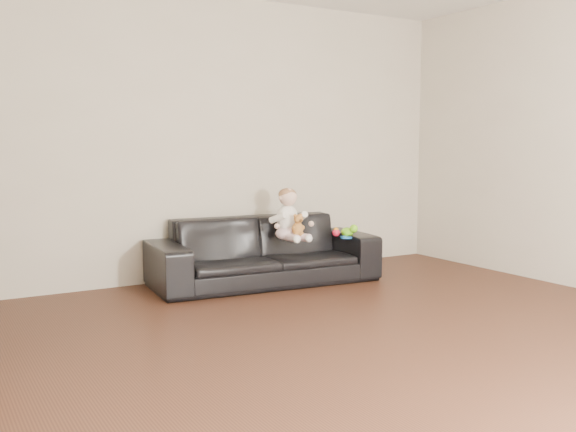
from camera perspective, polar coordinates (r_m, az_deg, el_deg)
floor at (r=3.89m, az=10.74°, el=-12.36°), size 5.50×5.50×0.00m
wall_back at (r=6.03m, az=-6.53°, el=6.87°), size 5.00×0.00×5.00m
sofa at (r=5.77m, az=-2.14°, el=-3.10°), size 2.07×0.95×0.59m
baby at (r=5.73m, az=0.07°, el=-0.14°), size 0.33×0.40×0.47m
teddy_bear at (r=5.62m, az=0.89°, el=-0.82°), size 0.11×0.11×0.19m
toy_green at (r=6.00m, az=5.29°, el=-1.43°), size 0.13×0.14×0.09m
toy_rattle at (r=6.01m, az=4.29°, el=-1.49°), size 0.09×0.09×0.07m
toy_blue_disc at (r=5.92m, az=5.21°, el=-1.90°), size 0.15×0.15×0.02m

